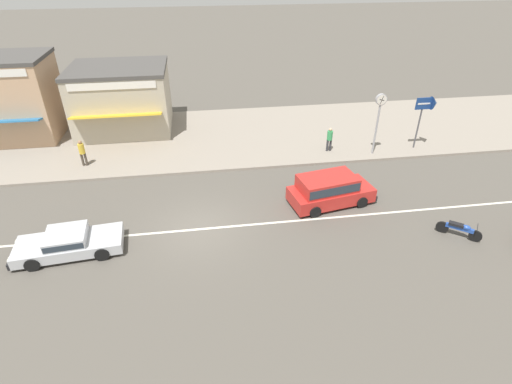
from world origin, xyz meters
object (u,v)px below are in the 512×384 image
Objects in this scene: minivan_red_0 at (329,189)px; sedan_silver_1 at (68,242)px; arrow_signboard at (431,105)px; pedestrian_near_clock at (82,151)px; pedestrian_mid_kerb at (330,138)px; motorcycle_0 at (460,229)px; shopfront_corner_warung at (6,98)px; shopfront_mid_block at (122,98)px; street_clock at (379,110)px.

sedan_silver_1 is at bearing -170.11° from minivan_red_0.
sedan_silver_1 is 21.55m from arrow_signboard.
pedestrian_near_clock is 1.04× the size of pedestrian_mid_kerb.
motorcycle_0 is 0.26× the size of shopfront_corner_warung.
motorcycle_0 is at bearing -107.84° from arrow_signboard.
motorcycle_0 is at bearing -42.08° from shopfront_mid_block.
sedan_silver_1 reaches higher than motorcycle_0.
street_clock is 23.78m from shopfront_corner_warung.
sedan_silver_1 is 0.73× the size of shopfront_mid_block.
motorcycle_0 is at bearing -4.73° from sedan_silver_1.
shopfront_mid_block reaches higher than minivan_red_0.
arrow_signboard reaches higher than sedan_silver_1.
pedestrian_near_clock is (-21.09, 0.54, -1.88)m from arrow_signboard.
arrow_signboard reaches higher than minivan_red_0.
pedestrian_near_clock reaches higher than sedan_silver_1.
pedestrian_near_clock reaches higher than motorcycle_0.
arrow_signboard reaches higher than pedestrian_near_clock.
shopfront_mid_block is at bearing 157.82° from street_clock.
arrow_signboard is 2.16× the size of pedestrian_mid_kerb.
shopfront_mid_block is at bearing 156.72° from pedestrian_mid_kerb.
sedan_silver_1 is 13.59m from shopfront_mid_block.
arrow_signboard is 2.08× the size of pedestrian_near_clock.
pedestrian_near_clock is at bearing 156.16° from minivan_red_0.
pedestrian_near_clock is (-17.57, 0.95, -1.93)m from street_clock.
motorcycle_0 is at bearing -31.46° from shopfront_corner_warung.
shopfront_corner_warung reaches higher than motorcycle_0.
pedestrian_mid_kerb is at bearing 176.64° from arrow_signboard.
motorcycle_0 is at bearing -70.28° from pedestrian_mid_kerb.
shopfront_mid_block reaches higher than sedan_silver_1.
street_clock is (4.37, 4.88, 2.18)m from minivan_red_0.
shopfront_corner_warung is (-5.43, 5.10, 1.75)m from pedestrian_near_clock.
shopfront_corner_warung is at bearing 149.59° from minivan_red_0.
motorcycle_0 is at bearing -35.14° from minivan_red_0.
sedan_silver_1 is at bearing -157.09° from street_clock.
street_clock reaches higher than arrow_signboard.
minivan_red_0 is at bearing 9.89° from sedan_silver_1.
pedestrian_mid_kerb is at bearing 29.14° from sedan_silver_1.
minivan_red_0 is 2.94× the size of pedestrian_mid_kerb.
motorcycle_0 is at bearing -27.22° from pedestrian_near_clock.
shopfront_mid_block is (7.20, 0.39, -0.50)m from shopfront_corner_warung.
arrow_signboard is at bearing 72.16° from motorcycle_0.
street_clock is 1.14× the size of arrow_signboard.
street_clock reaches higher than motorcycle_0.
motorcycle_0 is 0.25× the size of shopfront_mid_block.
street_clock is at bearing -3.11° from pedestrian_near_clock.
street_clock is 0.60× the size of shopfront_mid_block.
pedestrian_mid_kerb is 21.12m from shopfront_corner_warung.
pedestrian_mid_kerb is (-3.30, 9.20, 0.63)m from motorcycle_0.
street_clock is (16.57, 7.00, 2.49)m from sedan_silver_1.
pedestrian_near_clock is at bearing -43.20° from shopfront_corner_warung.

